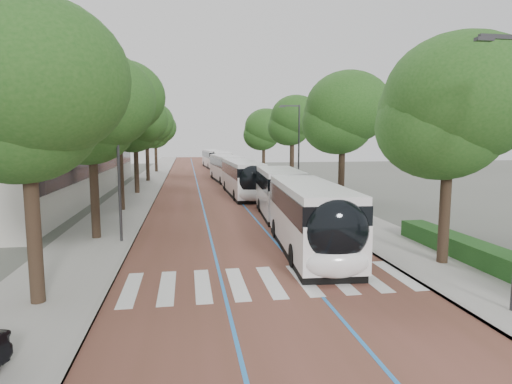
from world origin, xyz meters
The scene contains 19 objects.
ground centered at (0.00, 0.00, 0.00)m, with size 160.00×160.00×0.00m, color #51544C.
road centered at (0.00, 40.00, 0.01)m, with size 11.00×140.00×0.02m, color brown.
sidewalk_left centered at (-7.50, 40.00, 0.06)m, with size 4.00×140.00×0.12m, color gray.
sidewalk_right centered at (7.50, 40.00, 0.06)m, with size 4.00×140.00×0.12m, color gray.
kerb_left centered at (-5.60, 40.00, 0.06)m, with size 0.20×140.00×0.14m, color gray.
kerb_right centered at (5.60, 40.00, 0.06)m, with size 0.20×140.00×0.14m, color gray.
zebra_crossing centered at (0.20, 1.00, 0.03)m, with size 10.55×3.60×0.01m.
lane_line_left centered at (-1.60, 40.00, 0.02)m, with size 0.12×126.00×0.01m, color blue.
lane_line_right centered at (1.60, 40.00, 0.02)m, with size 0.12×126.00×0.01m, color blue.
hedge centered at (9.10, 0.00, 0.52)m, with size 1.20×14.00×0.80m, color #1B4217.
streetlight_far centered at (6.62, 22.00, 4.82)m, with size 1.82×0.20×8.00m.
lamp_post_left centered at (-6.10, 8.00, 4.12)m, with size 0.14×0.14×8.00m, color #323234.
trees_left centered at (-7.50, 25.74, 6.67)m, with size 6.09×60.83×10.15m.
trees_right centered at (7.70, 20.92, 6.45)m, with size 6.04×47.94×9.17m.
lead_bus centered at (3.03, 8.62, 1.63)m, with size 3.78×18.52×3.20m.
bus_queued_0 centered at (2.31, 24.92, 1.62)m, with size 2.76×12.44×3.20m.
bus_queued_1 centered at (2.02, 38.04, 1.62)m, with size 3.31×12.53×3.20m.
bus_queued_2 centered at (2.71, 51.17, 1.62)m, with size 3.06×12.50×3.20m.
bus_queued_3 centered at (1.94, 63.91, 1.62)m, with size 3.31×12.53×3.20m.
Camera 1 is at (-2.78, -13.91, 5.25)m, focal length 30.00 mm.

